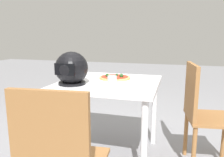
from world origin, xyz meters
TOP-DOWN VIEW (x-y plane):
  - ground_plane at (0.00, 0.00)m, footprint 14.00×14.00m
  - dining_table at (0.00, 0.00)m, footprint 0.87×0.86m
  - pizza_plate at (-0.03, -0.08)m, footprint 0.33×0.33m
  - pizza at (-0.03, -0.08)m, footprint 0.28×0.28m
  - motorcycle_helmet at (0.27, 0.20)m, footprint 0.27×0.27m
  - drinking_glass at (-0.12, 0.32)m, footprint 0.07×0.07m
  - chair_side at (-0.79, -0.06)m, footprint 0.45×0.45m

SIDE VIEW (x-z plane):
  - ground_plane at x=0.00m, z-range 0.00..0.00m
  - chair_side at x=-0.79m, z-range 0.06..0.96m
  - dining_table at x=0.00m, z-range 0.26..0.98m
  - pizza_plate at x=-0.03m, z-range 0.72..0.73m
  - pizza at x=-0.03m, z-range 0.72..0.77m
  - drinking_glass at x=-0.12m, z-range 0.72..0.83m
  - motorcycle_helmet at x=0.27m, z-range 0.72..0.99m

